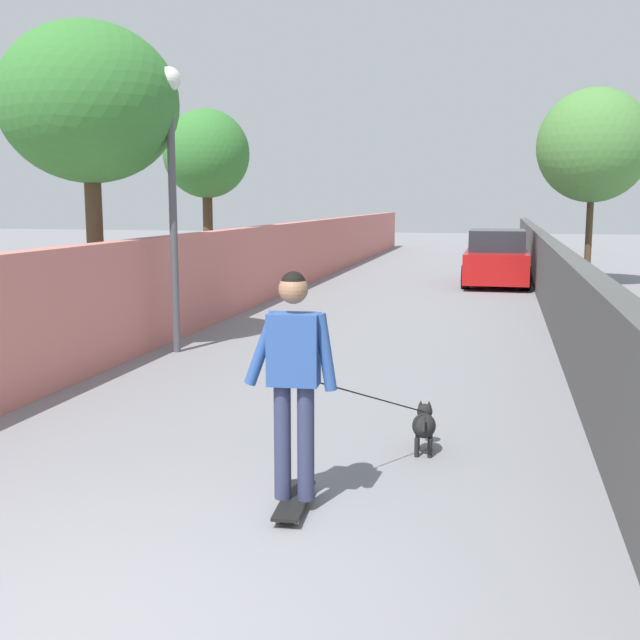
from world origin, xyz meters
The scene contains 11 objects.
ground_plane centered at (14.00, 0.00, 0.00)m, with size 80.00×80.00×0.00m, color gray.
wall_left centered at (12.00, 3.25, 0.88)m, with size 48.00×0.30×1.76m, color #CC726B.
fence_right centered at (12.00, -3.25, 0.75)m, with size 48.00×0.30×1.50m, color #4C4C4C.
tree_right_near centered at (19.00, -4.55, 3.81)m, with size 3.01×3.01×5.35m.
tree_left_far centered at (7.50, 3.97, 3.78)m, with size 2.72×2.72×5.01m.
tree_left_distant centered at (13.00, 4.25, 3.34)m, with size 1.92×1.92×4.35m.
lamp_post centered at (7.61, 2.70, 2.95)m, with size 0.36×0.36×4.31m.
skateboard centered at (2.02, -0.71, 0.07)m, with size 0.81×0.26×0.08m.
person_skateboarder centered at (2.02, -0.71, 1.12)m, with size 0.25×0.71×1.75m.
dog centered at (3.60, -1.54, 0.28)m, with size 1.87×0.97×1.06m.
car_near centered at (18.74, -2.10, 0.71)m, with size 3.97×1.80×1.54m.
Camera 1 is at (-3.41, -2.19, 2.35)m, focal length 43.23 mm.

